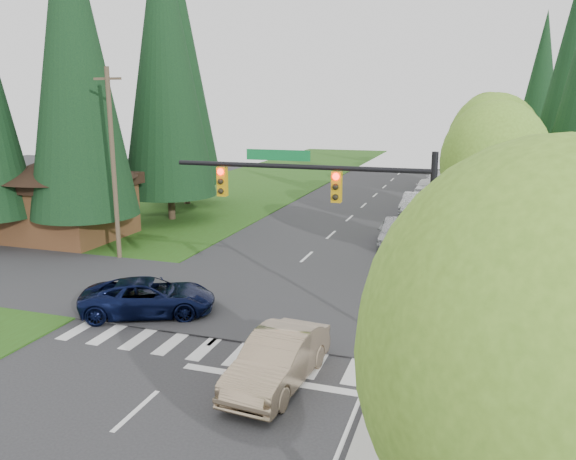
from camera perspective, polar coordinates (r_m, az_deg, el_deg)
The scene contains 30 objects.
ground at distance 17.38m, azimuth -13.30°, elevation -15.82°, with size 120.00×120.00×0.00m, color #28282B.
grass_east at distance 34.19m, azimuth 25.63°, elevation -2.34°, with size 14.00×110.00×0.06m, color #274913.
grass_west at distance 40.01m, azimuth -14.34°, elevation 0.60°, with size 14.00×110.00×0.06m, color #274913.
cross_street at distance 23.91m, azimuth -3.23°, elevation -7.33°, with size 120.00×8.00×0.10m, color #28282B.
sidewalk_east at distance 35.83m, azimuth 15.56°, elevation -0.82°, with size 1.80×80.00×0.13m, color gray.
curb_east at distance 35.87m, azimuth 14.21°, elevation -0.72°, with size 0.20×80.00×0.13m, color gray.
stone_wall_north at distance 43.58m, azimuth 18.38°, elevation 1.75°, with size 0.70×40.00×0.70m, color #4C4438.
traffic_signal at distance 18.09m, azimuth 5.44°, elevation 2.43°, with size 8.70×0.37×6.80m.
brown_building at distance 36.68m, azimuth -21.45°, elevation 3.96°, with size 8.40×8.40×5.40m.
utility_pole at distance 30.73m, azimuth -17.34°, elevation 6.49°, with size 1.60×0.24×10.00m.
decid_tree_0 at distance 27.00m, azimuth 20.24°, elevation 6.45°, with size 4.80×4.80×8.37m.
decid_tree_1 at distance 33.96m, azimuth 20.13°, elevation 7.95°, with size 5.20×5.20×8.80m.
decid_tree_2 at distance 40.93m, azimuth 19.63°, elevation 8.88°, with size 5.00×5.00×8.82m.
decid_tree_3 at distance 47.94m, azimuth 19.60°, elevation 9.04°, with size 5.00×5.00×8.55m.
decid_tree_4 at distance 54.91m, azimuth 19.62°, elevation 9.84°, with size 5.40×5.40×9.18m.
decid_tree_5 at distance 61.92m, azimuth 19.30°, elevation 9.63°, with size 4.80×4.80×8.30m.
decid_tree_6 at distance 68.90m, azimuth 19.35°, elevation 10.16°, with size 5.20×5.20×8.86m.
decid_tree_south at distance 7.54m, azimuth 24.82°, elevation -11.61°, with size 4.60×4.60×7.92m.
conifer_w_a at distance 34.38m, azimuth -20.94°, elevation 16.30°, with size 6.12×6.12×19.80m.
conifer_w_b at distance 39.31m, azimuth -20.58°, elevation 14.32°, with size 5.44×5.44×17.80m.
conifer_w_c at distance 40.46m, azimuth -12.43°, elevation 16.89°, with size 6.46×6.46×20.80m.
conifer_w_e at distance 46.59m, azimuth -10.70°, elevation 15.16°, with size 5.78×5.78×18.80m.
conifer_e_c at distance 61.13m, azimuth 24.28°, elevation 12.73°, with size 5.10×5.10×16.80m.
sedan_champagne at distance 17.08m, azimuth -1.05°, elevation -13.01°, with size 1.67×4.79×1.58m, color tan.
suv_navy at distance 23.01m, azimuth -13.97°, elevation -6.62°, with size 2.39×5.18×1.44m, color black.
parked_car_a at distance 33.53m, azimuth 10.81°, elevation -0.16°, with size 1.95×4.86×1.66m, color #B3B4B8.
parked_car_b at distance 37.50m, azimuth 13.79°, elevation 0.88°, with size 1.98×4.87×1.41m, color gray.
parked_car_c at distance 43.78m, azimuth 12.66°, elevation 2.68°, with size 1.58×4.54×1.49m, color #BBBBC1.
parked_car_d at distance 53.38m, azimuth 13.80°, elevation 4.34°, with size 1.62×4.03×1.37m, color silver.
parked_car_e at distance 58.33m, azimuth 14.96°, elevation 5.04°, with size 2.11×5.20×1.51m, color #BBBBC0.
Camera 1 is at (8.30, -12.86, 8.24)m, focal length 35.00 mm.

